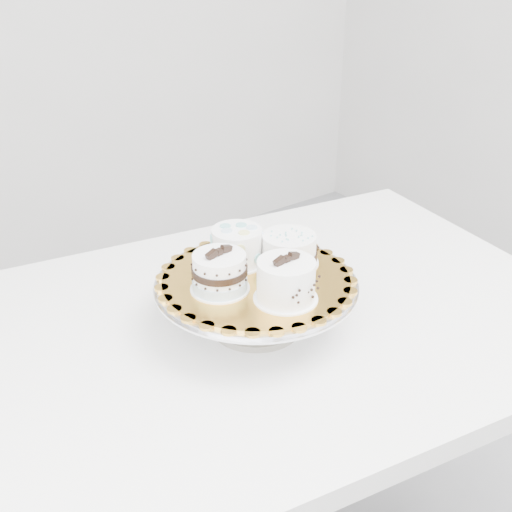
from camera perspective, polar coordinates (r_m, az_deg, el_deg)
table at (r=1.26m, az=0.15°, el=-8.32°), size 1.36×1.02×0.75m
cake_stand at (r=1.15m, az=0.02°, el=-3.50°), size 0.36×0.36×0.10m
cake_board at (r=1.13m, az=0.02°, el=-2.06°), size 0.42×0.42×0.00m
cake_swirl at (r=1.06m, az=2.68°, el=-2.28°), size 0.11×0.11×0.09m
cake_banded at (r=1.09m, az=-3.26°, el=-1.56°), size 0.10×0.10×0.08m
cake_dots at (r=1.17m, az=-1.71°, el=0.92°), size 0.12×0.12×0.07m
cake_ribbon at (r=1.17m, az=2.99°, el=0.54°), size 0.12×0.12×0.06m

